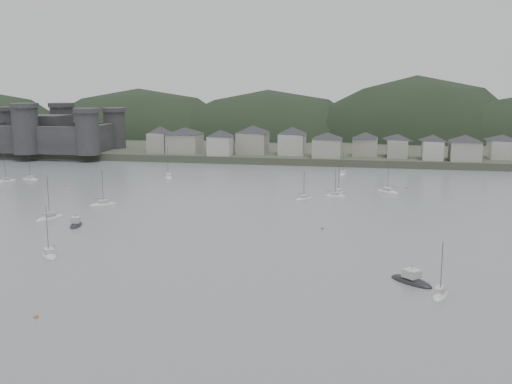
# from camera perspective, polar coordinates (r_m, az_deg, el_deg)

# --- Properties ---
(ground) EXTENTS (900.00, 900.00, 0.00)m
(ground) POSITION_cam_1_polar(r_m,az_deg,el_deg) (91.01, -9.46, -12.05)
(ground) COLOR slate
(ground) RESTS_ON ground
(far_shore_land) EXTENTS (900.00, 250.00, 3.00)m
(far_shore_land) POSITION_cam_1_polar(r_m,az_deg,el_deg) (376.24, 6.58, 5.18)
(far_shore_land) COLOR #383D2D
(far_shore_land) RESTS_ON ground
(forested_ridge) EXTENTS (851.55, 103.94, 102.57)m
(forested_ridge) POSITION_cam_1_polar(r_m,az_deg,el_deg) (351.88, 6.97, 2.73)
(forested_ridge) COLOR black
(forested_ridge) RESTS_ON ground
(castle) EXTENTS (66.00, 43.00, 20.00)m
(castle) POSITION_cam_1_polar(r_m,az_deg,el_deg) (299.94, -19.00, 5.23)
(castle) COLOR #2E2E30
(castle) RESTS_ON far_shore_land
(waterfront_town) EXTENTS (451.48, 28.46, 12.92)m
(waterfront_town) POSITION_cam_1_polar(r_m,az_deg,el_deg) (263.92, 15.60, 4.30)
(waterfront_town) COLOR #9B998D
(waterfront_town) RESTS_ON far_shore_land
(sailboat_lead) EXTENTS (3.96, 7.38, 9.65)m
(sailboat_lead) POSITION_cam_1_polar(r_m,az_deg,el_deg) (105.41, 16.73, -9.09)
(sailboat_lead) COLOR silver
(sailboat_lead) RESTS_ON ground
(moored_fleet) EXTENTS (267.88, 177.66, 13.38)m
(moored_fleet) POSITION_cam_1_polar(r_m,az_deg,el_deg) (157.36, -7.04, -2.36)
(moored_fleet) COLOR silver
(moored_fleet) RESTS_ON ground
(motor_launch_near) EXTENTS (8.49, 8.08, 4.05)m
(motor_launch_near) POSITION_cam_1_polar(r_m,az_deg,el_deg) (110.47, 14.23, -8.02)
(motor_launch_near) COLOR black
(motor_launch_near) RESTS_ON ground
(motor_launch_far) EXTENTS (4.25, 7.42, 3.69)m
(motor_launch_far) POSITION_cam_1_polar(r_m,az_deg,el_deg) (154.15, -16.38, -2.92)
(motor_launch_far) COLOR black
(motor_launch_far) RESTS_ON ground
(mooring_buoys) EXTENTS (166.97, 144.50, 0.70)m
(mooring_buoys) POSITION_cam_1_polar(r_m,az_deg,el_deg) (137.40, 4.00, -4.17)
(mooring_buoys) COLOR #BC6A3E
(mooring_buoys) RESTS_ON ground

